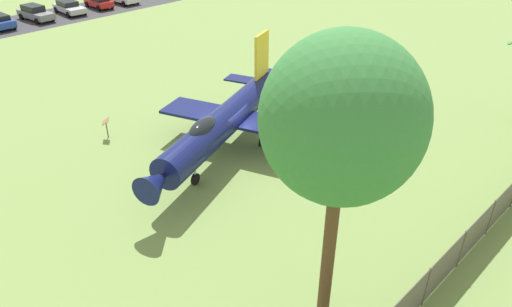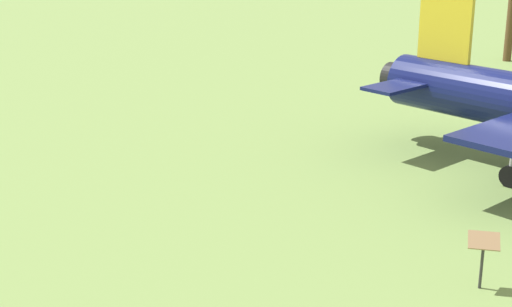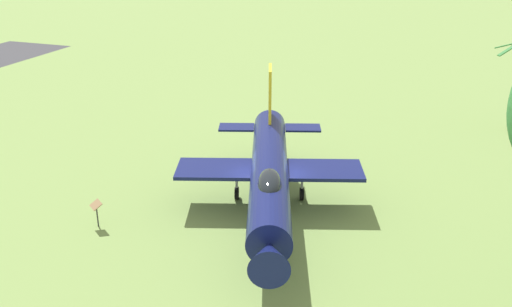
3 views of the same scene
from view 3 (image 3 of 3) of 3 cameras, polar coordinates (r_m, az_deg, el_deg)
ground_plane at (r=24.83m, az=1.34°, el=-5.98°), size 200.00×200.00×0.00m
display_jet at (r=23.60m, az=1.39°, el=-2.06°), size 11.42×11.72×5.40m
info_plaque at (r=24.22m, az=-15.99°, el=-5.40°), size 0.48×0.65×1.14m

